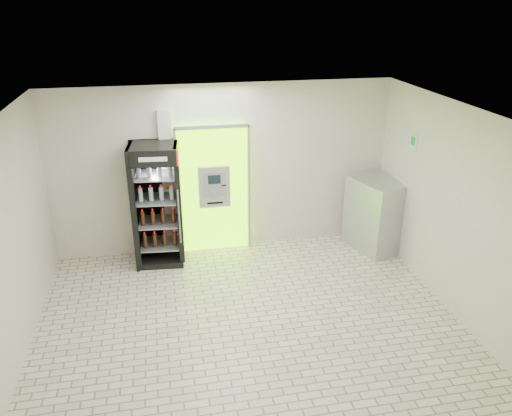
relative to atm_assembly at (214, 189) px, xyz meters
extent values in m
plane|color=beige|center=(0.20, -2.41, -1.17)|extent=(6.00, 6.00, 0.00)
plane|color=silver|center=(0.20, 0.09, 0.33)|extent=(6.00, 0.00, 6.00)
plane|color=silver|center=(0.20, -4.91, 0.33)|extent=(6.00, 0.00, 6.00)
plane|color=silver|center=(-2.80, -2.41, 0.33)|extent=(0.00, 5.00, 5.00)
plane|color=silver|center=(3.20, -2.41, 0.33)|extent=(0.00, 5.00, 5.00)
plane|color=white|center=(0.20, -2.41, 1.83)|extent=(6.00, 6.00, 0.00)
cube|color=#87FB00|center=(0.00, 0.02, -0.02)|extent=(1.20, 0.12, 2.30)
cube|color=gray|center=(0.00, -0.05, 1.13)|extent=(1.28, 0.04, 0.06)
cube|color=gray|center=(-0.63, -0.05, -0.02)|extent=(0.04, 0.04, 2.30)
cube|color=gray|center=(0.63, -0.05, -0.02)|extent=(0.04, 0.04, 2.30)
cube|color=black|center=(0.10, -0.04, -0.67)|extent=(0.62, 0.01, 0.67)
cube|color=black|center=(-0.34, -0.04, 0.81)|extent=(0.22, 0.01, 0.18)
cube|color=#A8AAAF|center=(0.00, -0.09, 0.08)|extent=(0.55, 0.12, 0.75)
cube|color=black|center=(0.00, -0.16, 0.23)|extent=(0.22, 0.01, 0.16)
cube|color=gray|center=(0.00, -0.16, -0.05)|extent=(0.16, 0.01, 0.12)
cube|color=black|center=(0.16, -0.16, 0.11)|extent=(0.09, 0.01, 0.02)
cube|color=black|center=(0.00, -0.16, -0.21)|extent=(0.28, 0.01, 0.03)
cube|color=silver|center=(-0.78, 0.04, 0.13)|extent=(0.22, 0.10, 2.60)
cube|color=#193FB2|center=(-0.78, -0.02, 0.48)|extent=(0.09, 0.01, 0.06)
cube|color=red|center=(-0.78, -0.02, 0.35)|extent=(0.09, 0.01, 0.06)
cube|color=yellow|center=(-0.78, -0.02, 0.22)|extent=(0.09, 0.01, 0.06)
cube|color=orange|center=(-0.78, -0.02, 0.09)|extent=(0.09, 0.01, 0.06)
cube|color=red|center=(-0.78, -0.02, -0.04)|extent=(0.09, 0.01, 0.06)
cube|color=black|center=(-1.00, -0.28, -0.11)|extent=(0.85, 0.79, 2.12)
cube|color=black|center=(-1.00, 0.05, -0.11)|extent=(0.80, 0.12, 2.12)
cube|color=red|center=(-1.00, -0.64, 0.81)|extent=(0.78, 0.07, 0.25)
cube|color=white|center=(-1.00, -0.65, 0.81)|extent=(0.44, 0.04, 0.07)
cube|color=black|center=(-1.00, -0.28, -1.12)|extent=(0.85, 0.79, 0.11)
cylinder|color=gray|center=(-0.66, -0.66, -0.20)|extent=(0.03, 0.03, 0.95)
cube|color=gray|center=(-1.00, -0.28, -0.85)|extent=(0.72, 0.67, 0.02)
cube|color=gray|center=(-1.00, -0.28, -0.43)|extent=(0.72, 0.67, 0.02)
cube|color=gray|center=(-1.00, -0.28, -0.01)|extent=(0.72, 0.67, 0.02)
cube|color=gray|center=(-1.00, -0.28, 0.42)|extent=(0.72, 0.67, 0.02)
cube|color=#A8AAAF|center=(2.86, -0.55, -0.51)|extent=(0.93, 1.14, 1.32)
cube|color=gray|center=(2.53, -0.55, -0.44)|extent=(0.29, 0.93, 0.01)
cube|color=white|center=(3.19, -1.01, 0.95)|extent=(0.02, 0.22, 0.26)
cube|color=#0B811A|center=(3.18, -1.01, 0.98)|extent=(0.00, 0.14, 0.14)
camera|label=1|loc=(-0.85, -8.26, 3.18)|focal=35.00mm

